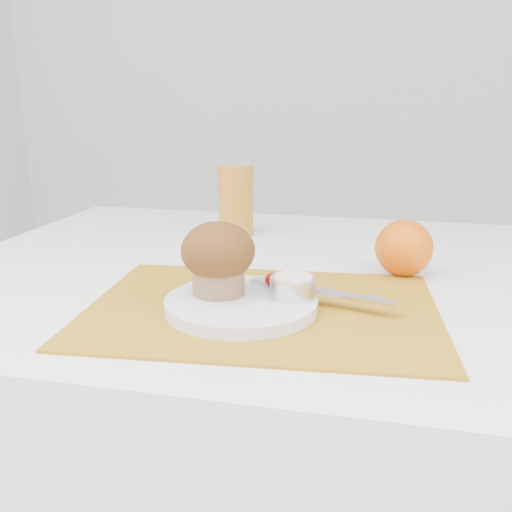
% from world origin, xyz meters
% --- Properties ---
extents(table, '(1.20, 0.80, 0.75)m').
position_xyz_m(table, '(0.00, 0.05, 0.38)').
color(table, white).
rests_on(table, ground).
extents(placemat, '(0.45, 0.35, 0.00)m').
position_xyz_m(placemat, '(-0.07, -0.13, 0.75)').
color(placemat, '#AA7417').
rests_on(placemat, table).
extents(plate, '(0.19, 0.19, 0.01)m').
position_xyz_m(plate, '(-0.09, -0.14, 0.76)').
color(plate, silver).
rests_on(plate, placemat).
extents(ramekin, '(0.07, 0.07, 0.02)m').
position_xyz_m(ramekin, '(-0.03, -0.12, 0.78)').
color(ramekin, silver).
rests_on(ramekin, plate).
extents(cream, '(0.05, 0.05, 0.01)m').
position_xyz_m(cream, '(-0.03, -0.12, 0.79)').
color(cream, white).
rests_on(cream, ramekin).
extents(raspberry_near, '(0.02, 0.02, 0.02)m').
position_xyz_m(raspberry_near, '(-0.06, -0.09, 0.78)').
color(raspberry_near, '#590302').
rests_on(raspberry_near, plate).
extents(raspberry_far, '(0.02, 0.02, 0.02)m').
position_xyz_m(raspberry_far, '(-0.04, -0.10, 0.78)').
color(raspberry_far, '#5A0202').
rests_on(raspberry_far, plate).
extents(butter_knife, '(0.19, 0.07, 0.00)m').
position_xyz_m(butter_knife, '(0.00, -0.10, 0.77)').
color(butter_knife, silver).
rests_on(butter_knife, plate).
extents(orange, '(0.08, 0.08, 0.08)m').
position_xyz_m(orange, '(0.10, 0.05, 0.79)').
color(orange, '#E65E08').
rests_on(orange, table).
extents(juice_glass, '(0.08, 0.08, 0.13)m').
position_xyz_m(juice_glass, '(-0.20, 0.24, 0.82)').
color(juice_glass, '#BC7B23').
rests_on(juice_glass, table).
extents(muffin, '(0.09, 0.09, 0.09)m').
position_xyz_m(muffin, '(-0.12, -0.13, 0.82)').
color(muffin, olive).
rests_on(muffin, plate).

